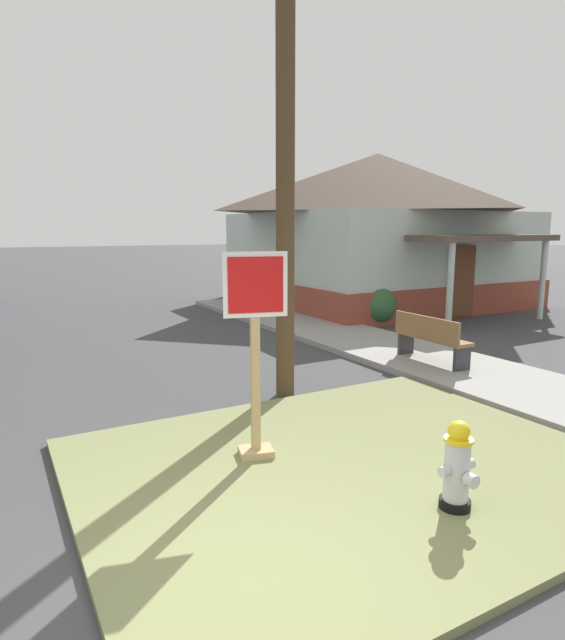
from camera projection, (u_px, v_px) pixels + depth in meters
The scene contains 10 objects.
ground_plane at pixel (243, 606), 3.53m from camera, with size 160.00×160.00×0.00m, color #3D3D3F.
grass_corner_patch at pixel (350, 465), 5.55m from camera, with size 5.48×4.43×0.08m, color olive.
sidewalk_strip at pixel (383, 347), 11.03m from camera, with size 2.20×16.71×0.12m, color gray.
fire_hydrant at pixel (457, 468), 4.56m from camera, with size 0.38×0.34×0.80m.
stop_sign at pixel (256, 362), 5.51m from camera, with size 0.65×0.36×2.20m.
manhole_cover at pixel (184, 449), 6.05m from camera, with size 0.70×0.70×0.02m, color black.
street_bench at pixel (430, 337), 9.48m from camera, with size 0.43×1.57×0.85m.
utility_pole at pixel (285, 85), 7.27m from camera, with size 1.46×0.28×8.57m.
corner_house at pixel (376, 227), 17.94m from camera, with size 8.41×9.34×5.01m.
shrub_near_porch at pixel (375, 305), 13.90m from camera, with size 1.13×1.13×1.05m, color #2D5832.
Camera 1 is at (-1.31, -2.88, 2.50)m, focal length 29.47 mm.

